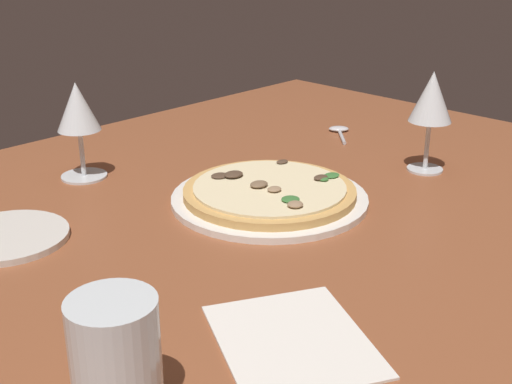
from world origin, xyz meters
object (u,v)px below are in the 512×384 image
pizza_main (270,194)px  water_glass (117,369)px  paper_menu (292,340)px  wine_glass_far (78,112)px  spoon (340,131)px  side_plate (7,237)px  wine_glass_near (431,101)px

pizza_main → water_glass: bearing=-151.7°
water_glass → paper_menu: bearing=-9.6°
pizza_main → wine_glass_far: 33.77cm
pizza_main → spoon: bearing=21.9°
wine_glass_far → paper_menu: bearing=-101.7°
wine_glass_far → paper_menu: 58.23cm
pizza_main → paper_menu: bearing=-133.3°
wine_glass_far → paper_menu: (-11.57, -56.00, -11.02)cm
wine_glass_far → side_plate: (-20.32, -13.23, -10.72)cm
wine_glass_near → water_glass: 74.15cm
wine_glass_far → side_plate: size_ratio=0.98×
wine_glass_near → wine_glass_far: bearing=137.5°
wine_glass_near → spoon: 27.50cm
pizza_main → wine_glass_far: size_ratio=1.86×
wine_glass_near → water_glass: wine_glass_near is taller
side_plate → paper_menu: 43.65cm
pizza_main → side_plate: pizza_main is taller
paper_menu → water_glass: bearing=-161.3°
water_glass → paper_menu: water_glass is taller
wine_glass_near → spoon: bearing=73.0°
spoon → pizza_main: bearing=-158.1°
wine_glass_far → pizza_main: bearing=-65.0°
paper_menu → side_plate: bearing=129.8°
wine_glass_near → water_glass: (-72.42, -14.21, -7.24)cm
pizza_main → water_glass: (-43.85, -23.62, 3.68)cm
wine_glass_near → spoon: size_ratio=1.87×
spoon → side_plate: bearing=178.7°
side_plate → wine_glass_near: bearing=-22.1°
pizza_main → wine_glass_near: wine_glass_near is taller
pizza_main → wine_glass_far: (-13.64, 29.24, 9.96)cm
spoon → water_glass: bearing=-154.5°
wine_glass_far → spoon: bearing=-16.7°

